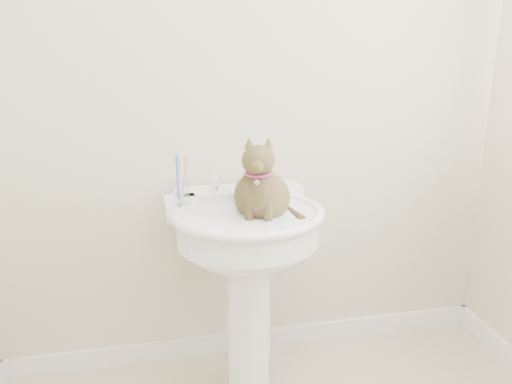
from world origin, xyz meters
TOP-DOWN VIEW (x-y plane):
  - wall_back at (0.00, 1.10)m, footprint 2.20×0.00m
  - baseboard_back at (0.00, 1.09)m, footprint 2.20×0.02m
  - pedestal_sink at (-0.07, 0.81)m, footprint 0.60×0.58m
  - faucet at (-0.07, 0.95)m, footprint 0.28×0.12m
  - soap_bar at (0.04, 1.04)m, footprint 0.10×0.07m
  - toothbrush_cup at (-0.31, 0.83)m, footprint 0.07×0.07m
  - cat at (-0.02, 0.79)m, footprint 0.23×0.29m

SIDE VIEW (x-z plane):
  - baseboard_back at x=0.00m, z-range 0.00..0.09m
  - pedestal_sink at x=-0.07m, z-range 0.23..1.05m
  - soap_bar at x=0.04m, z-range 0.82..0.85m
  - faucet at x=-0.07m, z-range 0.79..0.93m
  - cat at x=-0.02m, z-range 0.66..1.08m
  - toothbrush_cup at x=-0.31m, z-range 0.78..0.96m
  - wall_back at x=0.00m, z-range 0.00..2.50m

